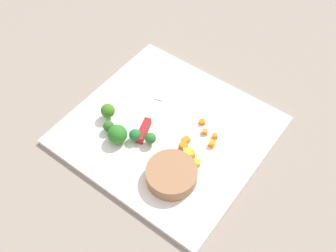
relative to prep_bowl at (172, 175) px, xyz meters
name	(u,v)px	position (x,y,z in m)	size (l,w,h in m)	color
ground_plane	(168,132)	(-0.08, 0.10, -0.03)	(4.00, 4.00, 0.00)	gray
cutting_board	(168,130)	(-0.08, 0.10, -0.02)	(0.42, 0.40, 0.01)	white
prep_bowl	(172,175)	(0.00, 0.00, 0.00)	(0.11, 0.11, 0.03)	#936643
chef_knife	(152,113)	(-0.14, 0.11, -0.01)	(0.11, 0.27, 0.02)	silver
carrot_dice_0	(215,136)	(0.01, 0.14, -0.01)	(0.01, 0.01, 0.01)	orange
carrot_dice_1	(183,146)	(-0.02, 0.08, -0.01)	(0.01, 0.02, 0.02)	orange
carrot_dice_2	(186,140)	(-0.03, 0.09, -0.01)	(0.01, 0.02, 0.01)	orange
carrot_dice_3	(212,144)	(0.02, 0.12, -0.01)	(0.01, 0.01, 0.01)	orange
carrot_dice_4	(192,154)	(0.00, 0.07, -0.01)	(0.01, 0.01, 0.01)	orange
carrot_dice_5	(205,132)	(-0.01, 0.14, -0.01)	(0.01, 0.01, 0.01)	orange
carrot_dice_6	(202,122)	(-0.03, 0.16, -0.01)	(0.01, 0.01, 0.01)	orange
pepper_dice_0	(188,154)	(-0.01, 0.07, -0.01)	(0.02, 0.02, 0.02)	yellow
pepper_dice_1	(197,163)	(0.02, 0.06, -0.01)	(0.01, 0.01, 0.01)	yellow
broccoli_floret_0	(109,126)	(-0.19, 0.02, 0.00)	(0.03, 0.03, 0.03)	#80BA55
broccoli_floret_1	(135,135)	(-0.12, 0.03, 0.00)	(0.03, 0.03, 0.03)	#82BF68
broccoli_floret_2	(117,134)	(-0.15, 0.01, 0.01)	(0.04, 0.04, 0.04)	#8CAF64
broccoli_floret_3	(150,138)	(-0.09, 0.04, 0.00)	(0.03, 0.03, 0.03)	#81B369
broccoli_floret_4	(108,111)	(-0.21, 0.04, 0.01)	(0.03, 0.03, 0.04)	#82AF67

